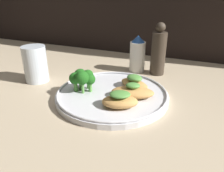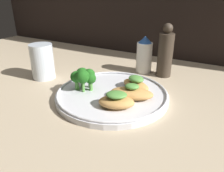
{
  "view_description": "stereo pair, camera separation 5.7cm",
  "coord_description": "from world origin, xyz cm",
  "px_view_note": "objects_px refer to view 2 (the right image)",
  "views": [
    {
      "loc": [
        20.46,
        -47.93,
        27.25
      ],
      "look_at": [
        0.0,
        0.0,
        3.4
      ],
      "focal_mm": 35.0,
      "sensor_mm": 36.0,
      "label": 1
    },
    {
      "loc": [
        25.6,
        -45.4,
        27.25
      ],
      "look_at": [
        0.0,
        0.0,
        3.4
      ],
      "focal_mm": 35.0,
      "sensor_mm": 36.0,
      "label": 2
    }
  ],
  "objects_px": {
    "pepper_grinder": "(165,53)",
    "drinking_glass": "(42,61)",
    "plate": "(112,94)",
    "sauce_bottle": "(145,55)",
    "broccoli_bunch": "(84,76)"
  },
  "relations": [
    {
      "from": "sauce_bottle",
      "to": "pepper_grinder",
      "type": "xyz_separation_m",
      "value": [
        0.07,
        0.0,
        0.02
      ]
    },
    {
      "from": "plate",
      "to": "pepper_grinder",
      "type": "bearing_deg",
      "value": 72.31
    },
    {
      "from": "pepper_grinder",
      "to": "drinking_glass",
      "type": "height_order",
      "value": "pepper_grinder"
    },
    {
      "from": "pepper_grinder",
      "to": "drinking_glass",
      "type": "distance_m",
      "value": 0.39
    },
    {
      "from": "broccoli_bunch",
      "to": "pepper_grinder",
      "type": "bearing_deg",
      "value": 58.17
    },
    {
      "from": "sauce_bottle",
      "to": "drinking_glass",
      "type": "height_order",
      "value": "sauce_bottle"
    },
    {
      "from": "sauce_bottle",
      "to": "plate",
      "type": "bearing_deg",
      "value": -90.29
    },
    {
      "from": "plate",
      "to": "drinking_glass",
      "type": "bearing_deg",
      "value": 176.95
    },
    {
      "from": "plate",
      "to": "drinking_glass",
      "type": "distance_m",
      "value": 0.27
    },
    {
      "from": "pepper_grinder",
      "to": "broccoli_bunch",
      "type": "bearing_deg",
      "value": -121.83
    },
    {
      "from": "broccoli_bunch",
      "to": "pepper_grinder",
      "type": "height_order",
      "value": "pepper_grinder"
    },
    {
      "from": "broccoli_bunch",
      "to": "drinking_glass",
      "type": "relative_size",
      "value": 0.62
    },
    {
      "from": "sauce_bottle",
      "to": "drinking_glass",
      "type": "distance_m",
      "value": 0.34
    },
    {
      "from": "plate",
      "to": "broccoli_bunch",
      "type": "distance_m",
      "value": 0.09
    },
    {
      "from": "plate",
      "to": "sauce_bottle",
      "type": "height_order",
      "value": "sauce_bottle"
    }
  ]
}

